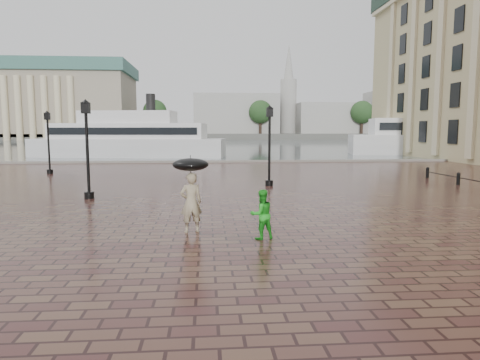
# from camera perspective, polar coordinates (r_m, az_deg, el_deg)

# --- Properties ---
(ground) EXTENTS (300.00, 300.00, 0.00)m
(ground) POSITION_cam_1_polar(r_m,az_deg,el_deg) (10.56, -1.33, -10.66)
(ground) COLOR #371A19
(ground) RESTS_ON ground
(harbour_water) EXTENTS (240.00, 240.00, 0.00)m
(harbour_water) POSITION_cam_1_polar(r_m,az_deg,el_deg) (102.11, -4.14, 4.85)
(harbour_water) COLOR #4C565D
(harbour_water) RESTS_ON ground
(quay_edge) EXTENTS (80.00, 0.60, 0.30)m
(quay_edge) POSITION_cam_1_polar(r_m,az_deg,el_deg) (42.19, -3.69, 2.35)
(quay_edge) COLOR slate
(quay_edge) RESTS_ON ground
(far_shore) EXTENTS (300.00, 60.00, 2.00)m
(far_shore) POSITION_cam_1_polar(r_m,az_deg,el_deg) (170.08, -4.27, 5.89)
(far_shore) COLOR #4C4C47
(far_shore) RESTS_ON ground
(museum) EXTENTS (57.00, 32.50, 26.00)m
(museum) POSITION_cam_1_polar(r_m,az_deg,el_deg) (164.34, -24.15, 9.82)
(museum) COLOR gray
(museum) RESTS_ON ground
(distant_skyline) EXTENTS (102.50, 22.00, 33.00)m
(distant_skyline) POSITION_cam_1_polar(r_m,az_deg,el_deg) (167.42, 12.62, 8.63)
(distant_skyline) COLOR #A09E98
(distant_skyline) RESTS_ON ground
(far_trees) EXTENTS (188.00, 8.00, 13.50)m
(far_trees) POSITION_cam_1_polar(r_m,az_deg,el_deg) (148.20, -4.27, 9.04)
(far_trees) COLOR #2D2119
(far_trees) RESTS_ON ground
(street_lamps) EXTENTS (15.44, 12.44, 4.40)m
(street_lamps) POSITION_cam_1_polar(r_m,az_deg,el_deg) (25.80, -14.44, 4.62)
(street_lamps) COLOR black
(street_lamps) RESTS_ON ground
(adult_pedestrian) EXTENTS (0.77, 0.60, 1.86)m
(adult_pedestrian) POSITION_cam_1_polar(r_m,az_deg,el_deg) (13.24, -6.55, -3.01)
(adult_pedestrian) COLOR tan
(adult_pedestrian) RESTS_ON ground
(child_pedestrian) EXTENTS (0.84, 0.74, 1.45)m
(child_pedestrian) POSITION_cam_1_polar(r_m,az_deg,el_deg) (12.41, 2.89, -4.59)
(child_pedestrian) COLOR green
(child_pedestrian) RESTS_ON ground
(ferry_near) EXTENTS (23.02, 8.60, 7.37)m
(ferry_near) POSITION_cam_1_polar(r_m,az_deg,el_deg) (52.46, -14.55, 5.41)
(ferry_near) COLOR silver
(ferry_near) RESTS_ON ground
(ferry_far) EXTENTS (27.49, 12.09, 8.77)m
(ferry_far) POSITION_cam_1_polar(r_m,az_deg,el_deg) (62.48, 26.90, 5.46)
(ferry_far) COLOR silver
(ferry_far) RESTS_ON ground
(umbrella) EXTENTS (1.10, 1.10, 1.19)m
(umbrella) POSITION_cam_1_polar(r_m,az_deg,el_deg) (13.10, -6.61, 2.06)
(umbrella) COLOR black
(umbrella) RESTS_ON ground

